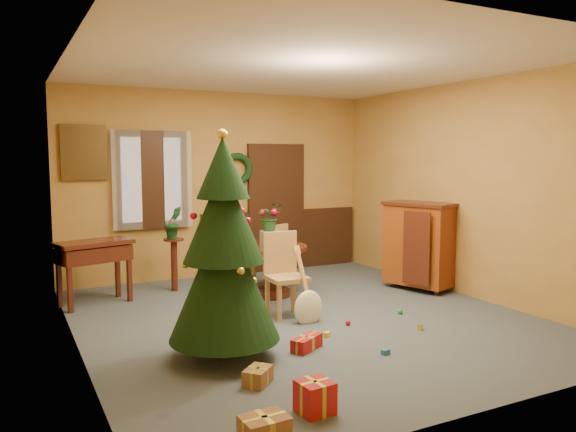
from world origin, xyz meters
TOP-DOWN VIEW (x-y plane):
  - room_envelope at (0.21, 2.70)m, footprint 5.50×5.50m
  - dining_table at (0.09, 1.14)m, footprint 1.01×1.01m
  - urn at (0.09, 1.14)m, footprint 0.28×0.28m
  - centerpiece_plant at (0.09, 1.14)m, footprint 0.34×0.29m
  - chair_near at (-0.15, 0.23)m, footprint 0.45×0.45m
  - chair_far at (0.38, 1.64)m, footprint 0.53×0.53m
  - guitar at (-0.05, -0.19)m, footprint 0.50×0.63m
  - plant_stand at (-0.98, 2.02)m, footprint 0.29×0.29m
  - stand_plant at (-0.98, 2.02)m, footprint 0.28×0.24m
  - christmas_tree at (-1.30, -0.82)m, footprint 1.04×1.04m
  - writing_desk at (-2.09, 1.76)m, footprint 1.02×0.70m
  - sideboard at (2.15, 0.53)m, footprint 0.79×1.09m
  - gift_a at (-1.61, -2.40)m, footprint 0.32×0.24m
  - gift_b at (-1.11, -2.20)m, footprint 0.26×0.26m
  - gift_c at (-1.27, -1.52)m, footprint 0.31×0.30m
  - gift_d at (-0.50, -0.96)m, footprint 0.40×0.32m
  - toy_a at (0.10, -1.44)m, footprint 0.09×0.06m
  - toy_b at (1.11, -0.38)m, footprint 0.06×0.06m
  - toy_c at (-0.12, -0.72)m, footprint 0.09×0.09m
  - toy_d at (0.30, -0.48)m, footprint 0.06×0.06m
  - toy_e at (0.92, -0.98)m, footprint 0.09×0.09m

SIDE VIEW (x-z plane):
  - toy_a at x=0.10m, z-range 0.00..0.05m
  - toy_c at x=-0.12m, z-range 0.00..0.05m
  - toy_e at x=0.92m, z-range 0.00..0.05m
  - toy_b at x=1.11m, z-range 0.00..0.06m
  - toy_d at x=0.30m, z-range 0.00..0.06m
  - gift_d at x=-0.50m, z-range 0.00..0.13m
  - gift_c at x=-1.27m, z-range 0.00..0.14m
  - gift_a at x=-1.61m, z-range 0.00..0.17m
  - gift_b at x=-1.11m, z-range 0.00..0.24m
  - guitar at x=-0.05m, z-range 0.01..0.84m
  - plant_stand at x=-0.98m, z-range 0.09..0.84m
  - dining_table at x=0.09m, z-range 0.14..0.83m
  - chair_far at x=0.38m, z-range 0.03..0.95m
  - chair_near at x=-0.15m, z-range 0.04..1.03m
  - writing_desk at x=-2.09m, z-range 0.21..1.03m
  - sideboard at x=2.15m, z-range 0.04..1.29m
  - urn at x=0.09m, z-range 0.69..0.90m
  - stand_plant at x=-0.98m, z-range 0.75..1.20m
  - christmas_tree at x=-1.30m, z-range -0.05..2.08m
  - centerpiece_plant at x=0.09m, z-range 0.90..1.27m
  - room_envelope at x=0.21m, z-range -1.63..3.87m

